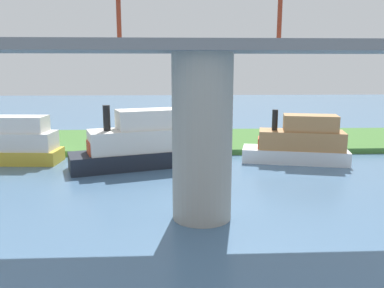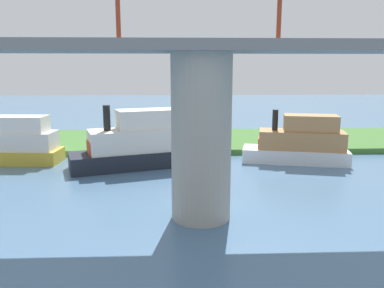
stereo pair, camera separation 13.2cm
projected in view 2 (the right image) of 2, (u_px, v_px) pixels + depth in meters
The scene contains 9 objects.
ground_plane at pixel (170, 156), 33.87m from camera, with size 160.00×160.00×0.00m, color #4C7093.
grassy_bank at pixel (171, 141), 39.70m from camera, with size 80.00×12.00×0.50m, color #427533.
bridge_pylon at pixel (201, 138), 19.07m from camera, with size 2.95×2.95×8.22m, color #9E998E.
bridge_span at pixel (202, 41), 18.21m from camera, with size 58.05×4.30×3.25m.
person_on_bank at pixel (112, 140), 34.90m from camera, with size 0.51×0.51×1.39m.
mooring_post at pixel (185, 143), 35.16m from camera, with size 0.20×0.20×0.79m, color brown.
motorboat_white at pixel (299, 143), 31.29m from camera, with size 8.69×4.58×4.23m.
motorboat_red at pixel (13, 144), 31.18m from camera, with size 8.26×3.24×4.14m.
houseboat_blue at pixel (137, 144), 29.84m from camera, with size 9.95×5.95×4.82m.
Camera 2 is at (-0.58, 33.11, 7.44)m, focal length 36.42 mm.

